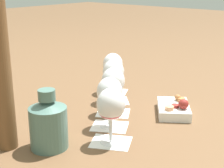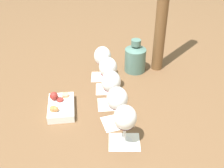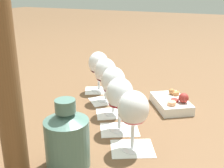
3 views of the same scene
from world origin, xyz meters
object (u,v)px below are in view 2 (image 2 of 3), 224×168
wine_glass_4 (125,119)px  ceramic_vase (135,58)px  snack_dish (61,106)px  wine_glass_3 (117,100)px  wine_glass_1 (108,69)px  wine_glass_2 (112,83)px  wine_glass_0 (103,57)px

wine_glass_4 → ceramic_vase: 0.53m
ceramic_vase → snack_dish: bearing=-107.5°
wine_glass_3 → ceramic_vase: ceramic_vase is taller
wine_glass_1 → wine_glass_2: (0.07, -0.10, -0.00)m
wine_glass_2 → ceramic_vase: ceramic_vase is taller
wine_glass_2 → wine_glass_3: same height
wine_glass_3 → wine_glass_2: bearing=128.6°
wine_glass_0 → wine_glass_2: (0.15, -0.18, 0.00)m
ceramic_vase → snack_dish: (-0.14, -0.46, -0.06)m
wine_glass_2 → ceramic_vase: 0.32m
ceramic_vase → wine_glass_2: bearing=-84.6°
wine_glass_0 → wine_glass_1: same height
wine_glass_3 → ceramic_vase: (-0.11, 0.41, -0.04)m
wine_glass_2 → wine_glass_0: bearing=129.0°
wine_glass_0 → wine_glass_3: 0.35m
wine_glass_4 → snack_dish: (-0.33, 0.04, -0.09)m
wine_glass_2 → ceramic_vase: size_ratio=0.95×
wine_glass_1 → wine_glass_4: same height
wine_glass_0 → wine_glass_1: size_ratio=1.00×
wine_glass_0 → wine_glass_4: (0.30, -0.36, 0.00)m
wine_glass_0 → wine_glass_1: bearing=-47.5°
wine_glass_2 → wine_glass_4: size_ratio=1.00×
snack_dish → wine_glass_0: bearing=85.0°
wine_glass_1 → snack_dish: wine_glass_1 is taller
wine_glass_3 → wine_glass_4: bearing=-48.8°
wine_glass_0 → ceramic_vase: 0.18m
wine_glass_0 → wine_glass_2: 0.23m
snack_dish → wine_glass_2: bearing=38.5°
wine_glass_1 → wine_glass_0: bearing=132.5°
wine_glass_3 → wine_glass_4: same height
wine_glass_2 → wine_glass_4: (0.15, -0.18, -0.00)m
wine_glass_2 → wine_glass_3: size_ratio=1.00×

